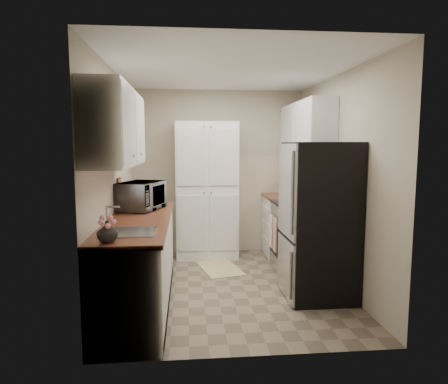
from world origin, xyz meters
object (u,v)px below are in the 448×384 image
Objects in this scene: wine_bottle at (135,196)px; toaster_oven at (292,187)px; refrigerator at (319,221)px; microwave at (141,196)px; pantry_cabinet at (207,190)px; electric_range at (301,237)px.

toaster_oven is at bearing 23.48° from wine_bottle.
refrigerator is at bearing -70.64° from toaster_oven.
refrigerator is 2.89× the size of microwave.
refrigerator is 2.21m from wine_bottle.
microwave is at bearing 165.37° from refrigerator.
pantry_cabinet is 1.77× the size of electric_range.
refrigerator is 2.04m from microwave.
toaster_oven is (2.11, 1.20, -0.05)m from microwave.
pantry_cabinet is 1.58m from electric_range.
wine_bottle is at bearing 43.33° from microwave.
pantry_cabinet is at bearing -156.13° from toaster_oven.
refrigerator is 4.30× the size of toaster_oven.
electric_range is at bearing -62.56° from microwave.
toaster_oven is (0.12, 0.91, 0.56)m from electric_range.
microwave is (-1.96, 0.51, 0.23)m from refrigerator.
microwave is 2.20× the size of wine_bottle.
microwave is at bearing -65.88° from wine_bottle.
microwave is 1.49× the size of toaster_oven.
electric_range is at bearing -72.83° from toaster_oven.
pantry_cabinet is 1.18× the size of refrigerator.
pantry_cabinet reaches higher than wine_bottle.
toaster_oven is (2.22, 0.96, -0.02)m from wine_bottle.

